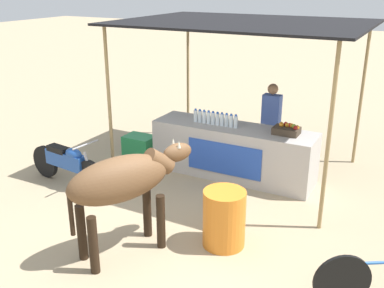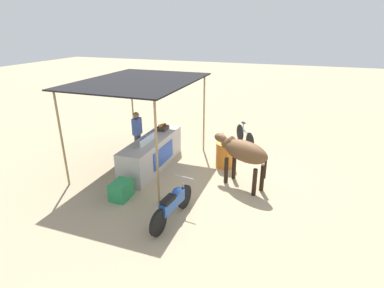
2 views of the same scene
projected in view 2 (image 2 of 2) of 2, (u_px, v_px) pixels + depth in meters
The scene contains 11 objects.
ground_plane at pixel (218, 177), 9.10m from camera, with size 60.00×60.00×0.00m, color tan.
stall_counter at pixel (152, 153), 9.61m from camera, with size 3.00×0.82×0.96m.
stall_awning at pixel (139, 84), 8.90m from camera, with size 4.20×3.20×2.79m.
water_bottle_row at pixel (147, 139), 9.07m from camera, with size 0.88×0.07×0.25m.
fruit_crate at pixel (162, 127), 10.27m from camera, with size 0.44×0.32×0.18m.
vendor_behind_counter at pixel (138, 135), 10.10m from camera, with size 0.34×0.22×1.65m.
cooler_box at pixel (121, 190), 7.90m from camera, with size 0.60×0.44×0.48m, color #268C4C.
water_barrel at pixel (225, 155), 9.66m from camera, with size 0.59×0.59×0.81m, color orange.
cow at pixel (243, 152), 8.25m from camera, with size 1.13×1.79×1.44m.
motorcycle_parked at pixel (173, 204), 6.96m from camera, with size 1.80×0.55×0.90m.
bicycle_leaning at pixel (245, 136), 11.44m from camera, with size 1.43×0.92×0.85m.
Camera 2 is at (-7.88, -2.00, 4.28)m, focal length 28.00 mm.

